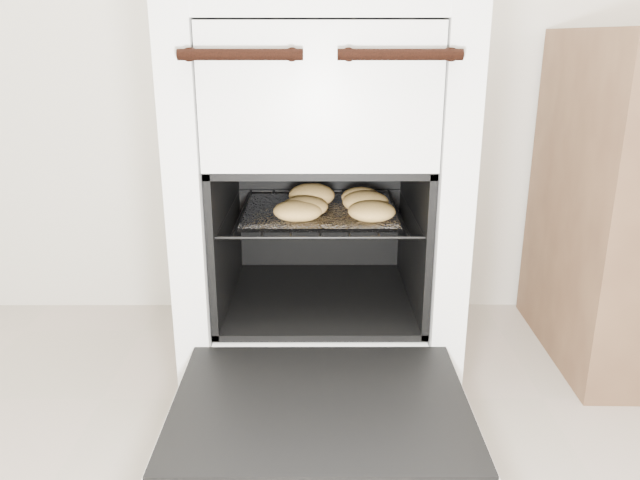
{
  "coord_description": "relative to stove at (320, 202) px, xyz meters",
  "views": [
    {
      "loc": [
        -0.17,
        -0.19,
        0.78
      ],
      "look_at": [
        -0.17,
        1.05,
        0.38
      ],
      "focal_mm": 35.0,
      "sensor_mm": 36.0,
      "label": 1
    }
  ],
  "objects": [
    {
      "name": "stove",
      "position": [
        0.0,
        0.0,
        0.0
      ],
      "size": [
        0.57,
        0.63,
        0.87
      ],
      "color": "white",
      "rests_on": "ground"
    },
    {
      "name": "oven_door",
      "position": [
        0.0,
        -0.48,
        -0.24
      ],
      "size": [
        0.51,
        0.4,
        0.04
      ],
      "color": "black",
      "rests_on": "stove"
    },
    {
      "name": "oven_rack",
      "position": [
        0.0,
        -0.06,
        -0.01
      ],
      "size": [
        0.41,
        0.4,
        0.01
      ],
      "color": "black",
      "rests_on": "stove"
    },
    {
      "name": "foil_sheet",
      "position": [
        0.0,
        -0.08,
        0.0
      ],
      "size": [
        0.32,
        0.28,
        0.01
      ],
      "primitive_type": "cube",
      "color": "white",
      "rests_on": "oven_rack"
    },
    {
      "name": "baked_rolls",
      "position": [
        0.02,
        -0.11,
        0.02
      ],
      "size": [
        0.28,
        0.24,
        0.05
      ],
      "color": "#E0A859",
      "rests_on": "foil_sheet"
    }
  ]
}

